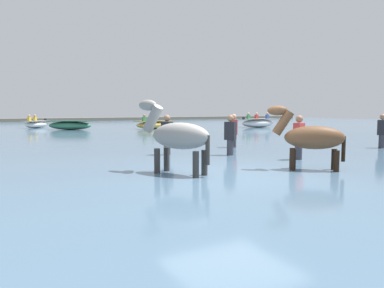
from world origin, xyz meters
The scene contains 14 objects.
ground_plane centered at (0.00, 0.00, 0.00)m, with size 120.00×120.00×0.00m, color #756B56.
water_surface centered at (0.00, 10.00, 0.21)m, with size 90.00×90.00×0.42m, color slate.
horse_lead_bay centered at (1.88, -0.37, 1.11)m, with size 1.50×1.35×1.87m.
horse_trailing_grey centered at (-0.98, 0.61, 1.18)m, with size 1.16×1.76×2.00m.
boat_mid_outer centered at (-1.55, 23.61, 0.70)m, with size 2.26×2.43×1.02m.
boat_mid_channel centered at (5.91, 18.19, 0.72)m, with size 3.26×1.57×1.05m.
boat_near_starboard centered at (0.19, 19.52, 0.73)m, with size 3.07×2.63×0.62m.
boat_far_offshore centered at (13.73, 16.17, 0.77)m, with size 3.29×1.52×1.16m.
person_onlooker_left centered at (7.76, 1.84, 0.87)m, with size 0.35×0.38×1.63m.
person_wading_mid centered at (1.83, 2.73, 0.87)m, with size 0.34×0.38×1.63m.
person_spectator_far centered at (2.93, 1.04, 0.87)m, with size 0.37×0.29×1.63m.
person_onlooker_right centered at (0.22, 3.73, 0.87)m, with size 0.32×0.38×1.63m.
person_wading_close centered at (3.24, 4.55, 0.87)m, with size 0.30×0.37×1.63m.
far_shoreline centered at (0.00, 40.66, 0.40)m, with size 80.00×2.40×0.81m, color #706B5B.
Camera 1 is at (-4.36, -6.22, 1.77)m, focal length 33.94 mm.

